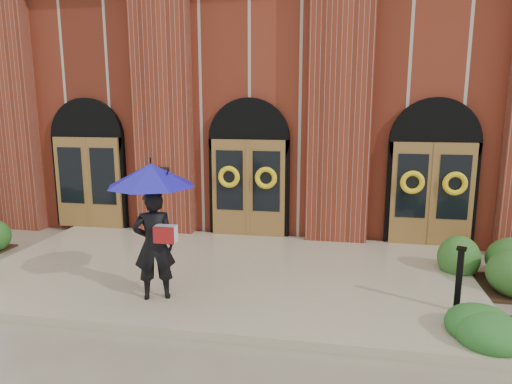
# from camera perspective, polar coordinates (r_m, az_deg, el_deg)

# --- Properties ---
(ground) EXTENTS (90.00, 90.00, 0.00)m
(ground) POSITION_cam_1_polar(r_m,az_deg,el_deg) (9.60, -4.22, -10.73)
(ground) COLOR gray
(ground) RESTS_ON ground
(landing) EXTENTS (10.00, 5.30, 0.15)m
(landing) POSITION_cam_1_polar(r_m,az_deg,el_deg) (9.70, -4.00, -10.00)
(landing) COLOR tan
(landing) RESTS_ON ground
(church_building) EXTENTS (16.20, 12.53, 7.00)m
(church_building) POSITION_cam_1_polar(r_m,az_deg,el_deg) (17.55, 3.01, 10.85)
(church_building) COLOR maroon
(church_building) RESTS_ON ground
(man_with_umbrella) EXTENTS (1.96, 1.96, 2.41)m
(man_with_umbrella) POSITION_cam_1_polar(r_m,az_deg,el_deg) (8.00, -12.81, -1.63)
(man_with_umbrella) COLOR black
(man_with_umbrella) RESTS_ON landing
(metal_post) EXTENTS (0.19, 0.19, 1.10)m
(metal_post) POSITION_cam_1_polar(r_m,az_deg,el_deg) (8.33, 24.05, -9.78)
(metal_post) COLOR black
(metal_post) RESTS_ON landing
(hedge_wall_right) EXTENTS (3.28, 1.31, 0.84)m
(hedge_wall_right) POSITION_cam_1_polar(r_m,az_deg,el_deg) (10.06, 26.94, -8.34)
(hedge_wall_right) COLOR #2A551E
(hedge_wall_right) RESTS_ON ground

